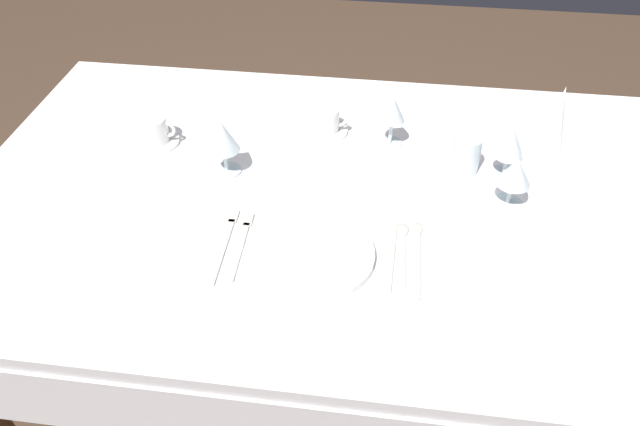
{
  "coord_description": "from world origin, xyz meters",
  "views": [
    {
      "loc": [
        0.1,
        -1.1,
        1.65
      ],
      "look_at": [
        -0.03,
        -0.11,
        0.76
      ],
      "focal_mm": 33.52,
      "sensor_mm": 36.0,
      "label": 1
    }
  ],
  "objects": [
    {
      "name": "wine_glass_left",
      "position": [
        0.4,
        0.01,
        0.83
      ],
      "size": [
        0.08,
        0.08,
        0.13
      ],
      "color": "silver",
      "rests_on": "dining_table"
    },
    {
      "name": "wine_glass_centre",
      "position": [
        0.11,
        0.21,
        0.84
      ],
      "size": [
        0.07,
        0.07,
        0.14
      ],
      "color": "silver",
      "rests_on": "dining_table"
    },
    {
      "name": "dining_table",
      "position": [
        0.0,
        0.0,
        0.66
      ],
      "size": [
        1.8,
        1.11,
        0.74
      ],
      "color": "white",
      "rests_on": "ground"
    },
    {
      "name": "saucer_left",
      "position": [
        -0.06,
        0.25,
        0.74
      ],
      "size": [
        0.13,
        0.13,
        0.01
      ],
      "primitive_type": "cylinder",
      "color": "white",
      "rests_on": "dining_table"
    },
    {
      "name": "wine_glass_right",
      "position": [
        0.4,
        0.12,
        0.83
      ],
      "size": [
        0.07,
        0.07,
        0.13
      ],
      "color": "silver",
      "rests_on": "dining_table"
    },
    {
      "name": "wine_glass_far",
      "position": [
        -0.28,
        0.04,
        0.84
      ],
      "size": [
        0.08,
        0.08,
        0.15
      ],
      "color": "silver",
      "rests_on": "dining_table"
    },
    {
      "name": "napkin_folded",
      "position": [
        0.53,
        0.26,
        0.83
      ],
      "size": [
        0.07,
        0.07,
        0.18
      ],
      "primitive_type": "cone",
      "color": "white",
      "rests_on": "dining_table"
    },
    {
      "name": "fork_outer",
      "position": [
        -0.19,
        -0.2,
        0.74
      ],
      "size": [
        0.02,
        0.21,
        0.0
      ],
      "color": "beige",
      "rests_on": "dining_table"
    },
    {
      "name": "fork_inner",
      "position": [
        -0.22,
        -0.21,
        0.74
      ],
      "size": [
        0.02,
        0.23,
        0.0
      ],
      "color": "beige",
      "rests_on": "dining_table"
    },
    {
      "name": "saucer_right",
      "position": [
        -0.5,
        0.14,
        0.74
      ],
      "size": [
        0.13,
        0.13,
        0.01
      ],
      "primitive_type": "cylinder",
      "color": "white",
      "rests_on": "dining_table"
    },
    {
      "name": "spoon_dessert",
      "position": [
        0.19,
        -0.18,
        0.74
      ],
      "size": [
        0.03,
        0.23,
        0.01
      ],
      "color": "beige",
      "rests_on": "dining_table"
    },
    {
      "name": "ground_plane",
      "position": [
        0.0,
        0.0,
        0.0
      ],
      "size": [
        6.0,
        6.0,
        0.0
      ],
      "primitive_type": "plane",
      "color": "#4C3828"
    },
    {
      "name": "dinner_knife",
      "position": [
        0.13,
        -0.21,
        0.74
      ],
      "size": [
        0.02,
        0.22,
        0.0
      ],
      "color": "beige",
      "rests_on": "dining_table"
    },
    {
      "name": "coffee_cup_left",
      "position": [
        -0.06,
        0.25,
        0.78
      ],
      "size": [
        0.1,
        0.08,
        0.06
      ],
      "color": "white",
      "rests_on": "saucer_left"
    },
    {
      "name": "dinner_plate",
      "position": [
        -0.03,
        -0.23,
        0.75
      ],
      "size": [
        0.26,
        0.26,
        0.02
      ],
      "primitive_type": "cylinder",
      "color": "white",
      "rests_on": "dining_table"
    },
    {
      "name": "coffee_cup_right",
      "position": [
        -0.5,
        0.14,
        0.78
      ],
      "size": [
        0.1,
        0.08,
        0.07
      ],
      "color": "white",
      "rests_on": "saucer_right"
    },
    {
      "name": "drink_tumbler",
      "position": [
        0.3,
        0.12,
        0.78
      ],
      "size": [
        0.07,
        0.07,
        0.1
      ],
      "color": "silver",
      "rests_on": "dining_table"
    },
    {
      "name": "spoon_soup",
      "position": [
        0.16,
        -0.18,
        0.74
      ],
      "size": [
        0.03,
        0.22,
        0.01
      ],
      "color": "beige",
      "rests_on": "dining_table"
    }
  ]
}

